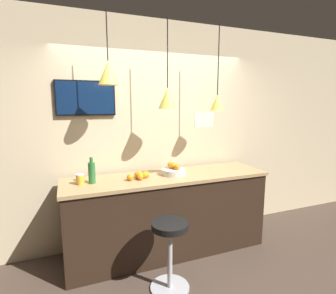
# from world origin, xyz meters

# --- Properties ---
(ground_plane) EXTENTS (14.00, 14.00, 0.00)m
(ground_plane) POSITION_xyz_m (0.00, 0.00, 0.00)
(ground_plane) COLOR #47382D
(back_wall) EXTENTS (8.00, 0.06, 2.90)m
(back_wall) POSITION_xyz_m (0.00, 1.19, 1.45)
(back_wall) COLOR beige
(back_wall) RESTS_ON ground_plane
(service_counter) EXTENTS (2.48, 0.67, 0.99)m
(service_counter) POSITION_xyz_m (0.00, 0.74, 0.49)
(service_counter) COLOR black
(service_counter) RESTS_ON ground_plane
(bar_stool) EXTENTS (0.40, 0.40, 0.71)m
(bar_stool) POSITION_xyz_m (-0.24, 0.09, 0.48)
(bar_stool) COLOR #B7B7BC
(bar_stool) RESTS_ON ground_plane
(fruit_bowl) EXTENTS (0.29, 0.29, 0.15)m
(fruit_bowl) POSITION_xyz_m (0.08, 0.76, 1.03)
(fruit_bowl) COLOR beige
(fruit_bowl) RESTS_ON service_counter
(orange_pile) EXTENTS (0.28, 0.19, 0.09)m
(orange_pile) POSITION_xyz_m (-0.36, 0.74, 1.03)
(orange_pile) COLOR orange
(orange_pile) RESTS_ON service_counter
(juice_bottle) EXTENTS (0.08, 0.08, 0.29)m
(juice_bottle) POSITION_xyz_m (-0.89, 0.76, 1.11)
(juice_bottle) COLOR #286B33
(juice_bottle) RESTS_ON service_counter
(spread_jar) EXTENTS (0.09, 0.09, 0.11)m
(spread_jar) POSITION_xyz_m (-1.01, 0.76, 1.04)
(spread_jar) COLOR gold
(spread_jar) RESTS_ON service_counter
(pendant_lamp_left) EXTENTS (0.22, 0.22, 0.76)m
(pendant_lamp_left) POSITION_xyz_m (-0.67, 0.76, 2.17)
(pendant_lamp_left) COLOR black
(pendant_lamp_middle) EXTENTS (0.22, 0.22, 1.01)m
(pendant_lamp_middle) POSITION_xyz_m (0.00, 0.76, 1.91)
(pendant_lamp_middle) COLOR black
(pendant_lamp_right) EXTENTS (0.18, 0.18, 1.04)m
(pendant_lamp_right) POSITION_xyz_m (0.67, 0.76, 1.87)
(pendant_lamp_right) COLOR black
(mounted_tv) EXTENTS (0.68, 0.04, 0.41)m
(mounted_tv) POSITION_xyz_m (-0.88, 1.13, 1.91)
(mounted_tv) COLOR black
(hanging_menu_board) EXTENTS (0.24, 0.01, 0.17)m
(hanging_menu_board) POSITION_xyz_m (0.34, 0.49, 1.67)
(hanging_menu_board) COLOR white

